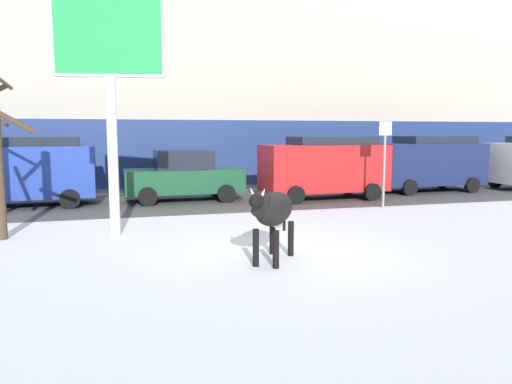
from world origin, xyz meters
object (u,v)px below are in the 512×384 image
car_blue_van (23,170)px  cow_black (273,211)px  car_darkgreen_sedan (184,176)px  street_sign (384,157)px  billboard (109,51)px  car_red_van (324,166)px  pedestrian_far_left (328,168)px  car_navy_van (428,162)px  pedestrian_near_billboard (31,174)px  pedestrian_by_cars (403,166)px

car_blue_van → cow_black: bearing=-56.5°
car_darkgreen_sedan → street_sign: 7.05m
billboard → car_blue_van: bearing=117.5°
car_red_van → pedestrian_far_left: bearing=63.9°
car_blue_van → street_sign: street_sign is taller
car_navy_van → car_blue_van: bearing=-179.6°
pedestrian_near_billboard → street_sign: street_sign is taller
pedestrian_far_left → street_sign: 6.20m
billboard → car_red_van: bearing=32.7°
pedestrian_by_cars → car_red_van: bearing=-147.2°
car_darkgreen_sedan → car_navy_van: size_ratio=0.91×
billboard → car_blue_van: billboard is taller
car_darkgreen_sedan → street_sign: bearing=-28.7°
car_darkgreen_sedan → car_red_van: size_ratio=0.91×
car_darkgreen_sedan → pedestrian_far_left: car_darkgreen_sedan is taller
car_red_van → car_blue_van: bearing=175.0°
billboard → pedestrian_by_cars: (13.07, 8.41, -3.43)m
billboard → car_red_van: (7.46, 4.80, -3.07)m
car_darkgreen_sedan → pedestrian_far_left: 7.40m
car_blue_van → pedestrian_near_billboard: size_ratio=2.69×
billboard → street_sign: bearing=15.2°
car_blue_van → car_navy_van: bearing=0.4°
pedestrian_near_billboard → pedestrian_by_cars: (16.28, 0.00, 0.00)m
pedestrian_near_billboard → pedestrian_by_cars: same height
car_blue_van → pedestrian_near_billboard: 2.73m
car_blue_van → street_sign: (11.46, -3.41, 0.43)m
cow_black → car_blue_van: car_blue_van is taller
pedestrian_far_left → street_sign: (-0.73, -6.10, 0.79)m
pedestrian_far_left → street_sign: bearing=-96.8°
billboard → pedestrian_far_left: (9.22, 8.41, -3.43)m
billboard → pedestrian_near_billboard: size_ratio=3.21×
car_blue_van → pedestrian_near_billboard: bearing=95.0°
pedestrian_by_cars → pedestrian_far_left: (-3.85, 0.00, 0.00)m
car_navy_van → pedestrian_by_cars: 2.67m
pedestrian_far_left → car_red_van: bearing=-116.1°
car_darkgreen_sedan → car_blue_van: bearing=179.6°
cow_black → car_red_van: 9.19m
car_darkgreen_sedan → car_navy_van: bearing=0.8°
cow_black → billboard: size_ratio=0.32×
car_navy_van → street_sign: (-4.10, -3.50, 0.43)m
cow_black → street_sign: 7.85m
billboard → car_navy_van: (12.59, 5.81, -3.07)m
car_red_van → pedestrian_near_billboard: (-10.66, 3.61, -0.36)m
car_blue_van → street_sign: size_ratio=1.65×
billboard → street_sign: 9.19m
cow_black → pedestrian_far_left: size_ratio=1.03×
cow_black → car_darkgreen_sedan: 8.90m
cow_black → car_darkgreen_sedan: size_ratio=0.42×
cow_black → pedestrian_by_cars: (10.13, 11.62, -0.11)m
cow_black → street_sign: size_ratio=0.63×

